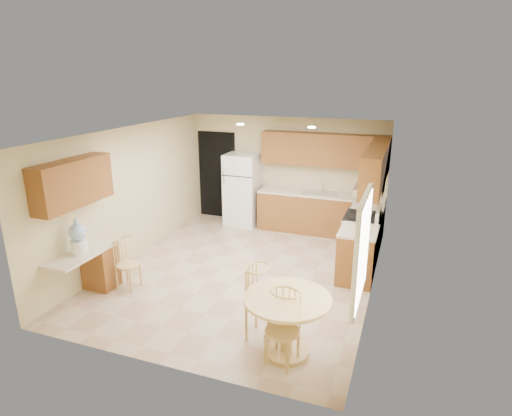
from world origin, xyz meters
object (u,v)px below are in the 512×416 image
(dining_table, at_px, (287,317))
(chair_table_b, at_px, (280,326))
(chair_table_a, at_px, (260,299))
(water_crock, at_px, (78,238))
(chair_desk, at_px, (124,261))
(stove, at_px, (361,238))
(refrigerator, at_px, (243,190))

(dining_table, relative_size, chair_table_b, 1.15)
(chair_table_a, relative_size, water_crock, 1.82)
(chair_table_b, distance_m, chair_desk, 3.12)
(chair_table_b, distance_m, water_crock, 3.47)
(chair_table_a, distance_m, water_crock, 3.02)
(stove, relative_size, chair_table_a, 1.07)
(chair_table_b, bearing_deg, refrigerator, -53.44)
(stove, height_order, chair_table_b, stove)
(chair_table_a, bearing_deg, chair_table_b, 47.10)
(chair_table_b, relative_size, water_crock, 1.71)
(refrigerator, distance_m, chair_table_b, 5.25)
(refrigerator, xyz_separation_m, chair_table_b, (2.35, -4.69, -0.26))
(dining_table, relative_size, chair_desk, 1.27)
(dining_table, distance_m, chair_table_a, 0.45)
(stove, xyz_separation_m, chair_table_b, (-0.52, -3.47, 0.11))
(chair_table_a, xyz_separation_m, chair_desk, (-2.54, 0.57, -0.10))
(chair_desk, bearing_deg, stove, 125.91)
(refrigerator, relative_size, chair_desk, 1.95)
(dining_table, xyz_separation_m, water_crock, (-3.40, 0.27, 0.49))
(dining_table, distance_m, water_crock, 3.45)
(refrigerator, height_order, chair_table_a, refrigerator)
(chair_table_a, height_order, chair_table_b, chair_table_a)
(chair_desk, relative_size, water_crock, 1.54)
(refrigerator, height_order, dining_table, refrigerator)
(dining_table, distance_m, chair_table_b, 0.29)
(stove, relative_size, dining_table, 1.00)
(chair_table_a, relative_size, chair_table_b, 1.07)
(refrigerator, distance_m, stove, 3.14)
(stove, bearing_deg, refrigerator, 157.01)
(dining_table, bearing_deg, chair_table_b, -90.00)
(stove, height_order, dining_table, stove)
(chair_table_a, bearing_deg, dining_table, 73.77)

